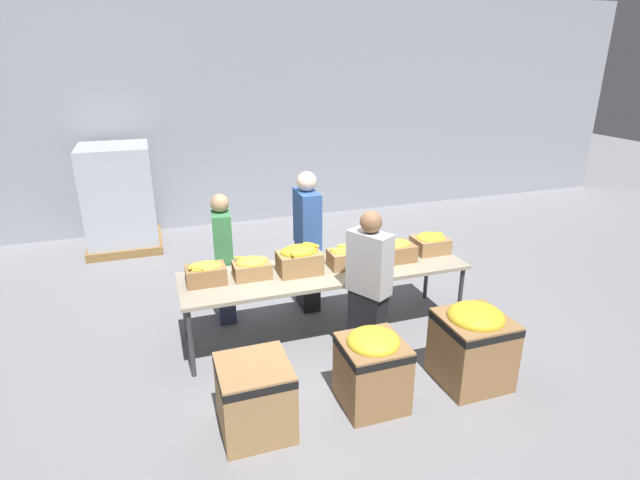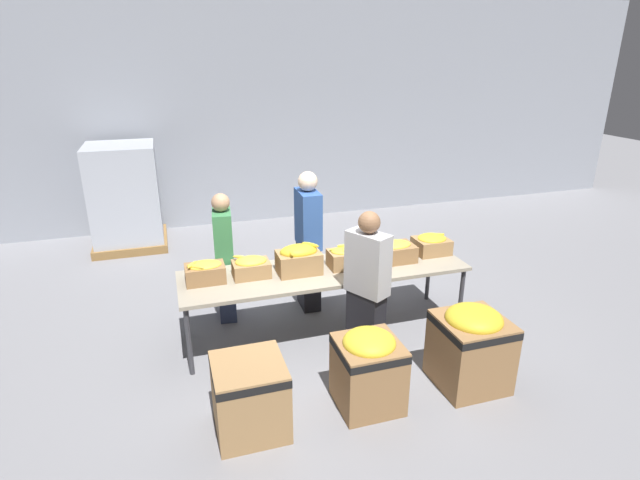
% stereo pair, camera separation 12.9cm
% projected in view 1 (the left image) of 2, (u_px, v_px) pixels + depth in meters
% --- Properties ---
extents(ground_plane, '(30.00, 30.00, 0.00)m').
position_uv_depth(ground_plane, '(325.00, 331.00, 5.68)').
color(ground_plane, gray).
extents(wall_back, '(16.00, 0.08, 4.00)m').
position_uv_depth(wall_back, '(245.00, 112.00, 8.79)').
color(wall_back, '#9399A3').
rests_on(wall_back, ground_plane).
extents(sorting_table, '(3.12, 0.86, 0.77)m').
position_uv_depth(sorting_table, '(325.00, 273.00, 5.43)').
color(sorting_table, '#9E937F').
rests_on(sorting_table, ground_plane).
extents(banana_box_0, '(0.40, 0.28, 0.24)m').
position_uv_depth(banana_box_0, '(205.00, 273.00, 5.05)').
color(banana_box_0, olive).
rests_on(banana_box_0, sorting_table).
extents(banana_box_1, '(0.38, 0.27, 0.23)m').
position_uv_depth(banana_box_1, '(252.00, 267.00, 5.19)').
color(banana_box_1, '#A37A4C').
rests_on(banana_box_1, sorting_table).
extents(banana_box_2, '(0.46, 0.32, 0.32)m').
position_uv_depth(banana_box_2, '(299.00, 259.00, 5.27)').
color(banana_box_2, '#A37A4C').
rests_on(banana_box_2, sorting_table).
extents(banana_box_3, '(0.38, 0.28, 0.25)m').
position_uv_depth(banana_box_3, '(346.00, 256.00, 5.44)').
color(banana_box_3, '#A37A4C').
rests_on(banana_box_3, sorting_table).
extents(banana_box_4, '(0.46, 0.32, 0.24)m').
position_uv_depth(banana_box_4, '(393.00, 250.00, 5.62)').
color(banana_box_4, olive).
rests_on(banana_box_4, sorting_table).
extents(banana_box_5, '(0.39, 0.33, 0.24)m').
position_uv_depth(banana_box_5, '(430.00, 243.00, 5.85)').
color(banana_box_5, '#A37A4C').
rests_on(banana_box_5, sorting_table).
extents(volunteer_0, '(0.25, 0.43, 1.53)m').
position_uv_depth(volunteer_0, '(224.00, 259.00, 5.71)').
color(volunteer_0, '#2D3856').
rests_on(volunteer_0, ground_plane).
extents(volunteer_1, '(0.39, 0.48, 1.59)m').
position_uv_depth(volunteer_1, '(368.00, 289.00, 4.93)').
color(volunteer_1, black).
rests_on(volunteer_1, ground_plane).
extents(volunteer_2, '(0.24, 0.46, 1.71)m').
position_uv_depth(volunteer_2, '(307.00, 242.00, 5.97)').
color(volunteer_2, black).
rests_on(volunteer_2, ground_plane).
extents(donation_bin_0, '(0.58, 0.58, 0.64)m').
position_uv_depth(donation_bin_0, '(255.00, 395.00, 4.09)').
color(donation_bin_0, '#A37A4C').
rests_on(donation_bin_0, ground_plane).
extents(donation_bin_1, '(0.55, 0.55, 0.74)m').
position_uv_depth(donation_bin_1, '(372.00, 366.00, 4.39)').
color(donation_bin_1, olive).
rests_on(donation_bin_1, ground_plane).
extents(donation_bin_2, '(0.62, 0.62, 0.80)m').
position_uv_depth(donation_bin_2, '(473.00, 342.00, 4.69)').
color(donation_bin_2, olive).
rests_on(donation_bin_2, ground_plane).
extents(pallet_stack_0, '(1.12, 1.12, 1.65)m').
position_uv_depth(pallet_stack_0, '(120.00, 199.00, 7.88)').
color(pallet_stack_0, olive).
rests_on(pallet_stack_0, ground_plane).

